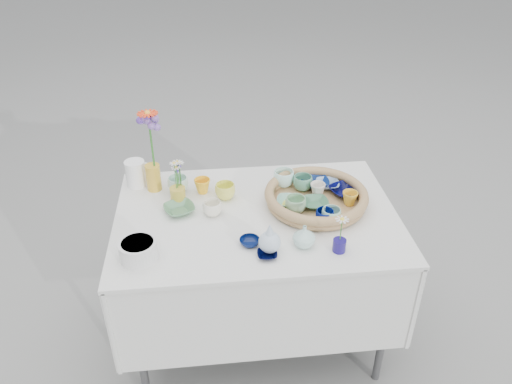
{
  "coord_description": "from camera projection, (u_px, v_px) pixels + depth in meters",
  "views": [
    {
      "loc": [
        -0.2,
        -1.82,
        2.04
      ],
      "look_at": [
        0.0,
        0.02,
        0.87
      ],
      "focal_mm": 35.0,
      "sensor_mm": 36.0,
      "label": 1
    }
  ],
  "objects": [
    {
      "name": "bud_vase_cobalt",
      "position": [
        339.0,
        245.0,
        2.0
      ],
      "size": [
        0.06,
        0.06,
        0.05
      ],
      "primitive_type": "cylinder",
      "rotation": [
        0.0,
        0.0,
        0.2
      ],
      "color": "navy",
      "rests_on": "display_table"
    },
    {
      "name": "loose_ceramic_4",
      "position": [
        250.0,
        242.0,
        2.04
      ],
      "size": [
        0.09,
        0.09,
        0.03
      ],
      "primitive_type": "imported",
      "rotation": [
        0.0,
        0.0,
        -0.08
      ],
      "color": "#041140",
      "rests_on": "display_table"
    },
    {
      "name": "loose_ceramic_3",
      "position": [
        212.0,
        208.0,
        2.21
      ],
      "size": [
        0.11,
        0.11,
        0.07
      ],
      "primitive_type": "imported",
      "rotation": [
        0.0,
        0.0,
        0.34
      ],
      "color": "white",
      "rests_on": "display_table"
    },
    {
      "name": "tall_vase_yellow",
      "position": [
        153.0,
        177.0,
        2.38
      ],
      "size": [
        0.09,
        0.09,
        0.13
      ],
      "primitive_type": "cylinder",
      "rotation": [
        0.0,
        0.0,
        0.3
      ],
      "color": "gold",
      "rests_on": "display_table"
    },
    {
      "name": "loose_ceramic_2",
      "position": [
        179.0,
        209.0,
        2.24
      ],
      "size": [
        0.17,
        0.17,
        0.03
      ],
      "primitive_type": "imported",
      "rotation": [
        0.0,
        0.0,
        0.35
      ],
      "color": "#52835A",
      "rests_on": "display_table"
    },
    {
      "name": "loose_ceramic_0",
      "position": [
        202.0,
        186.0,
        2.37
      ],
      "size": [
        0.1,
        0.1,
        0.07
      ],
      "primitive_type": "imported",
      "rotation": [
        0.0,
        0.0,
        0.28
      ],
      "color": "yellow",
      "rests_on": "display_table"
    },
    {
      "name": "tray_ceramic_12",
      "position": [
        303.0,
        183.0,
        2.36
      ],
      "size": [
        0.12,
        0.12,
        0.07
      ],
      "primitive_type": "imported",
      "rotation": [
        0.0,
        0.0,
        0.34
      ],
      "color": "#589878",
      "rests_on": "wicker_tray"
    },
    {
      "name": "wicker_tray",
      "position": [
        316.0,
        197.0,
        2.28
      ],
      "size": [
        0.47,
        0.47,
        0.08
      ],
      "primitive_type": null,
      "color": "#99704C",
      "rests_on": "display_table"
    },
    {
      "name": "tray_ceramic_3",
      "position": [
        315.0,
        203.0,
        2.25
      ],
      "size": [
        0.12,
        0.12,
        0.03
      ],
      "primitive_type": "imported",
      "rotation": [
        0.0,
        0.0,
        0.03
      ],
      "color": "#3F7251",
      "rests_on": "wicker_tray"
    },
    {
      "name": "tray_ceramic_5",
      "position": [
        289.0,
        202.0,
        2.26
      ],
      "size": [
        0.13,
        0.13,
        0.03
      ],
      "primitive_type": "imported",
      "rotation": [
        0.0,
        0.0,
        -0.21
      ],
      "color": "#8BCCB3",
      "rests_on": "wicker_tray"
    },
    {
      "name": "single_daisy",
      "position": [
        341.0,
        229.0,
        1.97
      ],
      "size": [
        0.08,
        0.08,
        0.12
      ],
      "primitive_type": null,
      "rotation": [
        0.0,
        0.0,
        -0.29
      ],
      "color": "white",
      "rests_on": "bud_vase_cobalt"
    },
    {
      "name": "tray_ceramic_4",
      "position": [
        296.0,
        205.0,
        2.2
      ],
      "size": [
        0.12,
        0.12,
        0.07
      ],
      "primitive_type": "imported",
      "rotation": [
        0.0,
        0.0,
        0.37
      ],
      "color": "#86B789",
      "rests_on": "wicker_tray"
    },
    {
      "name": "ground",
      "position": [
        256.0,
        333.0,
        2.64
      ],
      "size": [
        80.0,
        80.0,
        0.0
      ],
      "primitive_type": "plane",
      "color": "gray"
    },
    {
      "name": "loose_ceramic_6",
      "position": [
        267.0,
        255.0,
        1.98
      ],
      "size": [
        0.08,
        0.08,
        0.02
      ],
      "primitive_type": "imported",
      "rotation": [
        0.0,
        0.0,
        -0.01
      ],
      "color": "black",
      "rests_on": "display_table"
    },
    {
      "name": "tray_ceramic_7",
      "position": [
        318.0,
        190.0,
        2.31
      ],
      "size": [
        0.09,
        0.09,
        0.07
      ],
      "primitive_type": "imported",
      "rotation": [
        0.0,
        0.0,
        0.27
      ],
      "color": "silver",
      "rests_on": "wicker_tray"
    },
    {
      "name": "daisy_cup",
      "position": [
        178.0,
        195.0,
        2.3
      ],
      "size": [
        0.09,
        0.09,
        0.08
      ],
      "primitive_type": "cylinder",
      "rotation": [
        0.0,
        0.0,
        -0.41
      ],
      "color": "gold",
      "rests_on": "display_table"
    },
    {
      "name": "tray_ceramic_6",
      "position": [
        284.0,
        178.0,
        2.39
      ],
      "size": [
        0.13,
        0.13,
        0.08
      ],
      "primitive_type": "imported",
      "rotation": [
        0.0,
        0.0,
        -0.37
      ],
      "color": "#C8FEF6",
      "rests_on": "wicker_tray"
    },
    {
      "name": "daisy_posy",
      "position": [
        177.0,
        174.0,
        2.25
      ],
      "size": [
        0.1,
        0.1,
        0.13
      ],
      "primitive_type": null,
      "rotation": [
        0.0,
        0.0,
        -0.39
      ],
      "color": "white",
      "rests_on": "daisy_cup"
    },
    {
      "name": "bud_vase_paleblue",
      "position": [
        270.0,
        237.0,
        1.98
      ],
      "size": [
        0.11,
        0.11,
        0.14
      ],
      "primitive_type": null,
      "rotation": [
        0.0,
        0.0,
        0.3
      ],
      "color": "silver",
      "rests_on": "display_table"
    },
    {
      "name": "tray_ceramic_11",
      "position": [
        331.0,
        216.0,
        2.13
      ],
      "size": [
        0.11,
        0.11,
        0.07
      ],
      "primitive_type": "imported",
      "rotation": [
        0.0,
        0.0,
        0.41
      ],
      "color": "#97D9BC",
      "rests_on": "wicker_tray"
    },
    {
      "name": "hydrangea",
      "position": [
        152.0,
        145.0,
        2.28
      ],
      "size": [
        0.09,
        0.09,
        0.3
      ],
      "primitive_type": null,
      "rotation": [
        0.0,
        0.0,
        0.07
      ],
      "color": "#5C35A9",
      "rests_on": "tall_vase_yellow"
    },
    {
      "name": "fluted_bowl",
      "position": [
        138.0,
        250.0,
        1.95
      ],
      "size": [
        0.2,
        0.2,
        0.08
      ],
      "primitive_type": null,
      "rotation": [
        0.0,
        0.0,
        -0.39
      ],
      "color": "silver",
      "rests_on": "display_table"
    },
    {
      "name": "loose_ceramic_5",
      "position": [
        178.0,
        184.0,
        2.38
      ],
      "size": [
        0.11,
        0.11,
        0.08
      ],
      "primitive_type": "imported",
      "rotation": [
        0.0,
        0.0,
        0.1
      ],
      "color": "#B3DAC6",
      "rests_on": "display_table"
    },
    {
      "name": "tray_ceramic_10",
      "position": [
        292.0,
        207.0,
        2.23
      ],
      "size": [
        0.11,
        0.11,
        0.02
      ],
      "primitive_type": "imported",
      "rotation": [
        0.0,
        0.0,
        -0.21
      ],
      "color": "#EAEA59",
      "rests_on": "wicker_tray"
    },
    {
      "name": "tray_ceramic_1",
      "position": [
        345.0,
        191.0,
        2.33
      ],
      "size": [
        0.18,
        0.18,
        0.03
      ],
      "primitive_type": "imported",
      "rotation": [
        0.0,
        0.0,
        0.38
      ],
      "color": "#020332",
      "rests_on": "wicker_tray"
    },
    {
      "name": "display_table",
      "position": [
        256.0,
        333.0,
        2.64
      ],
      "size": [
        1.26,
        0.86,
        0.77
      ],
      "primitive_type": null,
      "color": "silver",
      "rests_on": "ground"
    },
    {
      "name": "tray_ceramic_2",
      "position": [
        350.0,
        198.0,
        2.25
      ],
      "size": [
        0.08,
        0.08,
        0.06
      ],
      "primitive_type": "imported",
      "rotation": [
        0.0,
        0.0,
        -0.14
      ],
      "color": "gold",
      "rests_on": "wicker_tray"
    },
    {
      "name": "tray_ceramic_0",
      "position": [
        315.0,
        182.0,
        2.4
      ],
      "size": [
        0.14,
        0.14,
        0.03
      ],
      "primitive_type": "imported",
      "rotation": [
        0.0,
        0.0,
        0.08
      ],
      "color": "#031C5C",
      "rests_on": "wicker_tray"
    },
    {
      "name": "loose_ceramic_1",
      "position": [
        225.0,
        191.0,
        2.33
      ],
      "size": [
        0.11,
        0.11,
        0.07
      ],
      "primitive_type": "imported",
      "rotation": [
        0.0,
        0.0,
        -0.23
      ],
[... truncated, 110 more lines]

